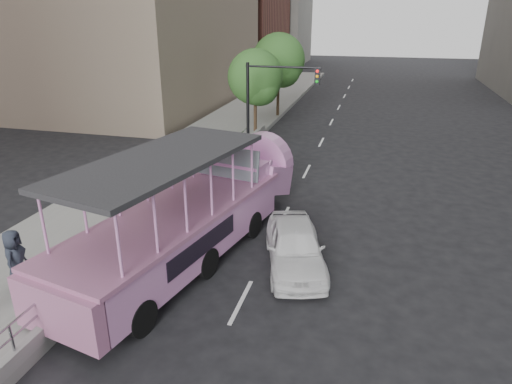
{
  "coord_description": "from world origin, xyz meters",
  "views": [
    {
      "loc": [
        4.26,
        -12.56,
        7.75
      ],
      "look_at": [
        0.43,
        1.82,
        1.89
      ],
      "focal_mm": 32.0,
      "sensor_mm": 36.0,
      "label": 1
    }
  ],
  "objects_px": {
    "duck_boat": "(195,213)",
    "street_tree_near": "(256,79)",
    "car": "(295,246)",
    "traffic_signal": "(268,94)",
    "parking_sign": "(203,162)",
    "street_tree_far": "(280,62)",
    "pedestrian_far": "(15,260)"
  },
  "relations": [
    {
      "from": "street_tree_near",
      "to": "parking_sign",
      "type": "bearing_deg",
      "value": -88.31
    },
    {
      "from": "duck_boat",
      "to": "parking_sign",
      "type": "height_order",
      "value": "duck_boat"
    },
    {
      "from": "street_tree_far",
      "to": "duck_boat",
      "type": "bearing_deg",
      "value": -85.37
    },
    {
      "from": "car",
      "to": "parking_sign",
      "type": "distance_m",
      "value": 7.36
    },
    {
      "from": "duck_boat",
      "to": "car",
      "type": "xyz_separation_m",
      "value": [
        3.5,
        -0.21,
        -0.67
      ]
    },
    {
      "from": "duck_boat",
      "to": "street_tree_far",
      "type": "xyz_separation_m",
      "value": [
        -1.73,
        21.36,
        2.89
      ]
    },
    {
      "from": "pedestrian_far",
      "to": "parking_sign",
      "type": "distance_m",
      "value": 9.24
    },
    {
      "from": "car",
      "to": "street_tree_near",
      "type": "relative_size",
      "value": 0.76
    },
    {
      "from": "pedestrian_far",
      "to": "street_tree_far",
      "type": "relative_size",
      "value": 0.28
    },
    {
      "from": "duck_boat",
      "to": "street_tree_near",
      "type": "bearing_deg",
      "value": 97.17
    },
    {
      "from": "car",
      "to": "street_tree_far",
      "type": "bearing_deg",
      "value": 87.25
    },
    {
      "from": "traffic_signal",
      "to": "street_tree_near",
      "type": "height_order",
      "value": "street_tree_near"
    },
    {
      "from": "traffic_signal",
      "to": "pedestrian_far",
      "type": "bearing_deg",
      "value": -102.63
    },
    {
      "from": "duck_boat",
      "to": "parking_sign",
      "type": "distance_m",
      "value": 5.27
    },
    {
      "from": "car",
      "to": "traffic_signal",
      "type": "relative_size",
      "value": 0.84
    },
    {
      "from": "parking_sign",
      "to": "street_tree_far",
      "type": "distance_m",
      "value": 16.58
    },
    {
      "from": "car",
      "to": "traffic_signal",
      "type": "bearing_deg",
      "value": 91.13
    },
    {
      "from": "duck_boat",
      "to": "street_tree_near",
      "type": "relative_size",
      "value": 2.06
    },
    {
      "from": "parking_sign",
      "to": "car",
      "type": "bearing_deg",
      "value": -45.54
    },
    {
      "from": "parking_sign",
      "to": "street_tree_far",
      "type": "bearing_deg",
      "value": 90.37
    },
    {
      "from": "pedestrian_far",
      "to": "street_tree_far",
      "type": "bearing_deg",
      "value": -23.03
    },
    {
      "from": "car",
      "to": "parking_sign",
      "type": "bearing_deg",
      "value": 118.08
    },
    {
      "from": "pedestrian_far",
      "to": "street_tree_near",
      "type": "distance_m",
      "value": 19.58
    },
    {
      "from": "car",
      "to": "traffic_signal",
      "type": "height_order",
      "value": "traffic_signal"
    },
    {
      "from": "pedestrian_far",
      "to": "street_tree_near",
      "type": "relative_size",
      "value": 0.32
    },
    {
      "from": "duck_boat",
      "to": "car",
      "type": "relative_size",
      "value": 2.71
    },
    {
      "from": "street_tree_near",
      "to": "street_tree_far",
      "type": "height_order",
      "value": "street_tree_far"
    },
    {
      "from": "car",
      "to": "street_tree_near",
      "type": "xyz_separation_m",
      "value": [
        -5.43,
        15.57,
        3.08
      ]
    },
    {
      "from": "car",
      "to": "pedestrian_far",
      "type": "relative_size",
      "value": 2.38
    },
    {
      "from": "street_tree_far",
      "to": "pedestrian_far",
      "type": "bearing_deg",
      "value": -94.88
    },
    {
      "from": "traffic_signal",
      "to": "street_tree_near",
      "type": "distance_m",
      "value": 3.8
    },
    {
      "from": "pedestrian_far",
      "to": "parking_sign",
      "type": "xyz_separation_m",
      "value": [
        2.26,
        8.95,
        0.34
      ]
    }
  ]
}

